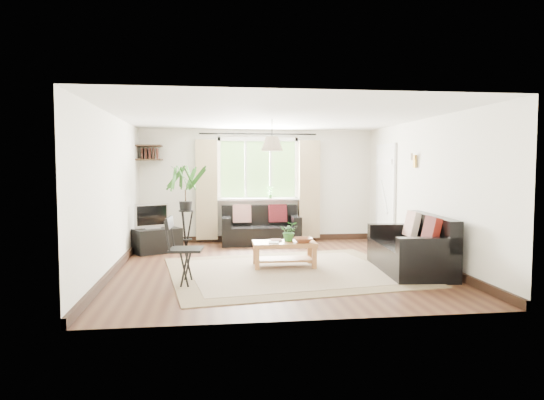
{
  "coord_description": "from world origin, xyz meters",
  "views": [
    {
      "loc": [
        -1.04,
        -7.64,
        1.62
      ],
      "look_at": [
        0.0,
        0.4,
        1.05
      ],
      "focal_mm": 32.0,
      "sensor_mm": 36.0,
      "label": 1
    }
  ],
  "objects": [
    {
      "name": "wall_front",
      "position": [
        0.0,
        -2.75,
        1.2
      ],
      "size": [
        5.0,
        0.02,
        2.4
      ],
      "primitive_type": "cube",
      "color": "white",
      "rests_on": "floor"
    },
    {
      "name": "book_a",
      "position": [
        -0.12,
        -0.13,
        0.42
      ],
      "size": [
        0.2,
        0.24,
        0.02
      ],
      "primitive_type": "imported",
      "rotation": [
        0.0,
        0.0,
        -0.18
      ],
      "color": "white",
      "rests_on": "coffee_table"
    },
    {
      "name": "wall_back",
      "position": [
        0.0,
        2.75,
        1.2
      ],
      "size": [
        5.0,
        0.02,
        2.4
      ],
      "primitive_type": "cube",
      "color": "white",
      "rests_on": "floor"
    },
    {
      "name": "wall_right",
      "position": [
        2.5,
        0.0,
        1.2
      ],
      "size": [
        0.02,
        5.5,
        2.4
      ],
      "primitive_type": "cube",
      "color": "white",
      "rests_on": "floor"
    },
    {
      "name": "sofa_right",
      "position": [
        2.0,
        -0.61,
        0.41
      ],
      "size": [
        1.82,
        1.01,
        0.83
      ],
      "primitive_type": null,
      "rotation": [
        0.0,
        0.0,
        -1.65
      ],
      "color": "black",
      "rests_on": "floor"
    },
    {
      "name": "wall_sconce",
      "position": [
        2.43,
        0.3,
        1.74
      ],
      "size": [
        0.12,
        0.12,
        0.28
      ],
      "primitive_type": null,
      "color": "beige",
      "rests_on": "wall_right"
    },
    {
      "name": "floor",
      "position": [
        0.0,
        0.0,
        0.0
      ],
      "size": [
        5.5,
        5.5,
        0.0
      ],
      "primitive_type": "plane",
      "color": "black",
      "rests_on": "ground"
    },
    {
      "name": "tv_stand",
      "position": [
        -2.02,
        1.56,
        0.23
      ],
      "size": [
        0.96,
        0.81,
        0.45
      ],
      "primitive_type": "cube",
      "rotation": [
        0.0,
        0.0,
        0.5
      ],
      "color": "black",
      "rests_on": "floor"
    },
    {
      "name": "corner_shelf",
      "position": [
        -2.25,
        2.5,
        1.89
      ],
      "size": [
        0.5,
        0.5,
        0.34
      ],
      "primitive_type": null,
      "color": "black",
      "rests_on": "wall_back"
    },
    {
      "name": "bowl",
      "position": [
        0.43,
        -0.15,
        0.45
      ],
      "size": [
        0.31,
        0.31,
        0.08
      ],
      "primitive_type": "imported",
      "rotation": [
        0.0,
        0.0,
        -0.02
      ],
      "color": "brown",
      "rests_on": "coffee_table"
    },
    {
      "name": "sill_plant",
      "position": [
        0.25,
        2.63,
        1.06
      ],
      "size": [
        0.14,
        0.1,
        0.27
      ],
      "primitive_type": "imported",
      "color": "#2D6023",
      "rests_on": "window"
    },
    {
      "name": "tv",
      "position": [
        -2.12,
        1.56,
        0.7
      ],
      "size": [
        0.67,
        0.5,
        0.49
      ],
      "primitive_type": null,
      "rotation": [
        0.0,
        0.0,
        0.5
      ],
      "color": "#A5A5AA",
      "rests_on": "tv_stand"
    },
    {
      "name": "table_plant",
      "position": [
        0.23,
        -0.0,
        0.57
      ],
      "size": [
        0.33,
        0.3,
        0.32
      ],
      "primitive_type": "imported",
      "rotation": [
        0.0,
        0.0,
        -0.2
      ],
      "color": "#2D6829",
      "rests_on": "coffee_table"
    },
    {
      "name": "book_b",
      "position": [
        -0.06,
        0.07,
        0.42
      ],
      "size": [
        0.18,
        0.23,
        0.02
      ],
      "primitive_type": "imported",
      "rotation": [
        0.0,
        0.0,
        -0.02
      ],
      "color": "brown",
      "rests_on": "coffee_table"
    },
    {
      "name": "palm_stand",
      "position": [
        -1.5,
        1.92,
        0.82
      ],
      "size": [
        0.7,
        0.7,
        1.64
      ],
      "primitive_type": null,
      "rotation": [
        0.0,
        0.0,
        -0.1
      ],
      "color": "black",
      "rests_on": "floor"
    },
    {
      "name": "coffee_table",
      "position": [
        0.14,
        -0.05,
        0.2
      ],
      "size": [
        1.01,
        0.57,
        0.41
      ],
      "primitive_type": null,
      "rotation": [
        0.0,
        0.0,
        -0.03
      ],
      "color": "brown",
      "rests_on": "floor"
    },
    {
      "name": "rug",
      "position": [
        0.17,
        -0.41,
        0.01
      ],
      "size": [
        3.97,
        3.54,
        0.02
      ],
      "primitive_type": "cube",
      "rotation": [
        0.0,
        0.0,
        0.15
      ],
      "color": "#B9AA8F",
      "rests_on": "floor"
    },
    {
      "name": "door",
      "position": [
        2.47,
        1.7,
        1.0
      ],
      "size": [
        0.06,
        0.96,
        2.06
      ],
      "primitive_type": "cube",
      "color": "silver",
      "rests_on": "wall_right"
    },
    {
      "name": "sofa_back",
      "position": [
        0.01,
        2.29,
        0.38
      ],
      "size": [
        1.62,
        0.83,
        0.76
      ],
      "primitive_type": null,
      "rotation": [
        0.0,
        0.0,
        -0.02
      ],
      "color": "black",
      "rests_on": "floor"
    },
    {
      "name": "pendant_lamp",
      "position": [
        0.0,
        0.4,
        2.05
      ],
      "size": [
        0.36,
        0.36,
        0.54
      ],
      "primitive_type": null,
      "color": "beige",
      "rests_on": "ceiling"
    },
    {
      "name": "ceiling",
      "position": [
        0.0,
        0.0,
        2.4
      ],
      "size": [
        5.5,
        5.5,
        0.0
      ],
      "primitive_type": "plane",
      "rotation": [
        3.14,
        0.0,
        0.0
      ],
      "color": "white",
      "rests_on": "floor"
    },
    {
      "name": "window",
      "position": [
        0.0,
        2.71,
        1.55
      ],
      "size": [
        2.5,
        0.16,
        2.16
      ],
      "primitive_type": null,
      "color": "white",
      "rests_on": "wall_back"
    },
    {
      "name": "wall_left",
      "position": [
        -2.5,
        0.0,
        1.2
      ],
      "size": [
        0.02,
        5.5,
        2.4
      ],
      "primitive_type": "cube",
      "color": "white",
      "rests_on": "floor"
    },
    {
      "name": "folding_chair",
      "position": [
        -1.36,
        -0.99,
        0.46
      ],
      "size": [
        0.52,
        0.52,
        0.93
      ],
      "primitive_type": null,
      "rotation": [
        0.0,
        0.0,
        1.49
      ],
      "color": "black",
      "rests_on": "floor"
    }
  ]
}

